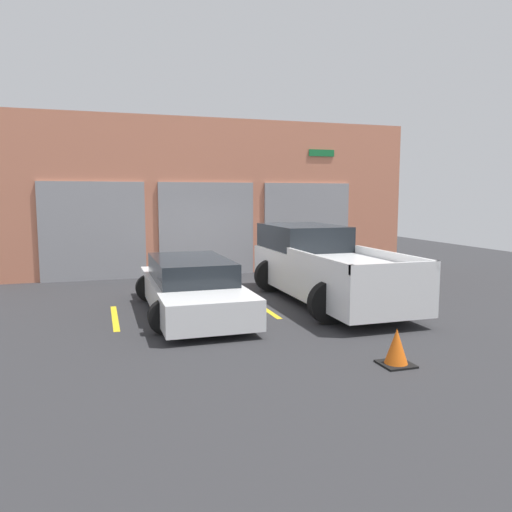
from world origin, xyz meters
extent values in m
plane|color=#2D2D30|center=(0.00, 0.00, 0.00)|extent=(28.00, 28.00, 0.00)
cube|color=#D17A5B|center=(0.00, 3.30, 2.43)|extent=(13.36, 0.60, 4.86)
cube|color=#939399|center=(-3.58, 2.96, 1.44)|extent=(2.98, 0.08, 2.89)
cube|color=#939399|center=(-0.20, 2.96, 1.44)|extent=(2.98, 0.08, 2.89)
cube|color=#939399|center=(3.18, 2.96, 1.44)|extent=(2.98, 0.08, 2.89)
cube|color=#197238|center=(3.67, 2.97, 3.87)|extent=(0.90, 0.03, 0.22)
cube|color=white|center=(1.59, -1.97, 0.67)|extent=(1.83, 5.53, 0.88)
cube|color=#1E2328|center=(1.59, -0.45, 1.42)|extent=(1.69, 2.49, 0.62)
cube|color=white|center=(0.71, -3.21, 1.20)|extent=(0.08, 3.04, 0.18)
cube|color=white|center=(2.47, -3.21, 1.20)|extent=(0.08, 3.04, 0.18)
cube|color=white|center=(1.59, -4.69, 1.20)|extent=(1.83, 0.08, 0.18)
cylinder|color=black|center=(0.78, -0.25, 0.42)|extent=(0.83, 0.22, 0.83)
cylinder|color=black|center=(2.40, -0.25, 0.42)|extent=(0.83, 0.22, 0.83)
cylinder|color=black|center=(0.78, -3.68, 0.42)|extent=(0.83, 0.22, 0.83)
cylinder|color=black|center=(2.40, -3.68, 0.42)|extent=(0.83, 0.22, 0.83)
cube|color=white|center=(-1.59, -1.97, 0.42)|extent=(1.72, 4.79, 0.56)
cube|color=#1E2328|center=(-1.59, -1.85, 0.93)|extent=(1.52, 2.63, 0.46)
cylinder|color=black|center=(-2.34, -0.48, 0.31)|extent=(0.63, 0.22, 0.63)
cylinder|color=black|center=(-0.84, -0.48, 0.31)|extent=(0.63, 0.22, 0.63)
cylinder|color=black|center=(-2.34, -3.45, 0.31)|extent=(0.63, 0.22, 0.63)
cylinder|color=black|center=(-0.84, -3.45, 0.31)|extent=(0.63, 0.22, 0.63)
cube|color=gold|center=(-3.18, -1.97, 0.00)|extent=(0.12, 2.20, 0.01)
cube|color=gold|center=(0.00, -1.97, 0.00)|extent=(0.12, 2.20, 0.01)
cube|color=gold|center=(3.18, -1.97, 0.00)|extent=(0.12, 2.20, 0.01)
cube|color=black|center=(0.67, -6.17, 0.01)|extent=(0.47, 0.47, 0.03)
cone|color=orange|center=(0.67, -6.17, 0.28)|extent=(0.36, 0.36, 0.55)
camera|label=1|loc=(-3.43, -12.31, 2.48)|focal=35.00mm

